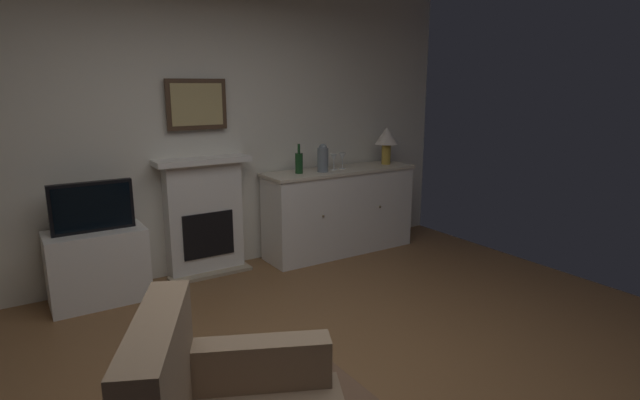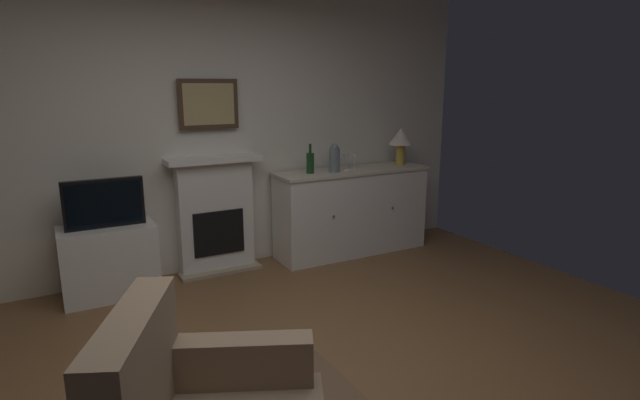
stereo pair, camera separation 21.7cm
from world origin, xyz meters
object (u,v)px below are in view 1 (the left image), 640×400
fireplace_unit (204,216)px  tv_cabinet (98,266)px  wine_bottle (299,163)px  wine_glass_center (342,157)px  table_lamp (387,139)px  wine_glass_left (334,158)px  sideboard_cabinet (339,211)px  tv_set (92,207)px  vase_decorative (323,158)px  framed_picture (197,104)px

fireplace_unit → tv_cabinet: size_ratio=1.47×
wine_bottle → wine_glass_center: wine_bottle is taller
table_lamp → wine_glass_left: bearing=-179.4°
wine_glass_left → tv_cabinet: (-2.31, 0.02, -0.71)m
sideboard_cabinet → table_lamp: size_ratio=4.14×
table_lamp → tv_set: size_ratio=0.65×
wine_glass_center → vase_decorative: bearing=-170.0°
fireplace_unit → table_lamp: 2.13m
sideboard_cabinet → tv_set: 2.41m
vase_decorative → tv_set: size_ratio=0.45×
wine_glass_center → fireplace_unit: bearing=172.9°
wine_glass_center → tv_set: wine_glass_center is taller
framed_picture → vase_decorative: 1.32m
wine_glass_center → sideboard_cabinet: bearing=176.0°
sideboard_cabinet → vase_decorative: size_ratio=5.89×
table_lamp → tv_set: 3.03m
sideboard_cabinet → table_lamp: (0.62, 0.00, 0.72)m
framed_picture → vase_decorative: bearing=-13.1°
wine_glass_center → tv_cabinet: bearing=179.6°
wine_bottle → vase_decorative: size_ratio=1.03×
sideboard_cabinet → wine_bottle: bearing=179.6°
wine_bottle → wine_glass_left: bearing=-1.6°
sideboard_cabinet → wine_bottle: wine_bottle is taller
wine_bottle → tv_cabinet: size_ratio=0.39×
wine_glass_center → tv_cabinet: (-2.42, 0.02, -0.71)m
table_lamp → tv_cabinet: 3.13m
sideboard_cabinet → table_lamp: bearing=0.0°
fireplace_unit → table_lamp: size_ratio=2.75×
framed_picture → wine_glass_center: 1.56m
wine_glass_center → vase_decorative: 0.28m
sideboard_cabinet → wine_glass_left: (-0.08, -0.01, 0.57)m
vase_decorative → tv_cabinet: size_ratio=0.37×
vase_decorative → tv_set: bearing=178.9°
tv_set → table_lamp: bearing=0.2°
sideboard_cabinet → tv_cabinet: (-2.39, 0.02, -0.14)m
tv_cabinet → tv_set: 0.50m
wine_bottle → vase_decorative: wine_bottle is taller
wine_bottle → tv_cabinet: (-1.90, 0.01, -0.70)m
sideboard_cabinet → framed_picture: bearing=171.1°
sideboard_cabinet → vase_decorative: bearing=-168.4°
sideboard_cabinet → wine_glass_left: wine_glass_left is taller
fireplace_unit → vase_decorative: bearing=-11.0°
framed_picture → wine_glass_center: framed_picture is taller
tv_set → framed_picture: bearing=13.3°
vase_decorative → framed_picture: bearing=166.9°
framed_picture → tv_set: size_ratio=0.89×
wine_glass_left → framed_picture: bearing=170.2°
framed_picture → sideboard_cabinet: 1.82m
table_lamp → wine_glass_left: (-0.70, -0.01, -0.16)m
sideboard_cabinet → tv_set: bearing=-179.8°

